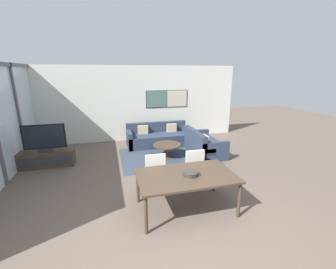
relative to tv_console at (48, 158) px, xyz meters
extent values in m
plane|color=brown|center=(2.78, -3.88, -0.23)|extent=(24.00, 24.00, 0.00)
cube|color=silver|center=(2.78, 1.99, 1.17)|extent=(8.00, 0.06, 2.80)
cube|color=#2D2D33|center=(3.99, 1.95, 1.32)|extent=(1.67, 0.01, 0.67)
cube|color=#4C7060|center=(3.58, 1.95, 1.32)|extent=(0.79, 0.02, 0.63)
cube|color=beige|center=(4.39, 1.95, 1.32)|extent=(0.79, 0.02, 0.63)
cube|color=#515156|center=(-0.70, 0.52, 1.17)|extent=(0.07, 0.08, 2.80)
cube|color=#333D4C|center=(3.42, -0.15, -0.22)|extent=(2.85, 2.13, 0.01)
cube|color=#423326|center=(0.00, 0.00, 0.00)|extent=(1.42, 0.44, 0.46)
cube|color=#2D2D33|center=(0.00, -0.22, 0.00)|extent=(1.30, 0.01, 0.25)
cube|color=#2D2D33|center=(0.00, 0.00, 0.25)|extent=(0.36, 0.20, 0.05)
cube|color=#2D2D33|center=(0.00, 0.00, 0.32)|extent=(0.06, 0.03, 0.08)
cube|color=black|center=(0.00, 0.00, 0.64)|extent=(1.09, 0.04, 0.68)
cube|color=black|center=(0.00, -0.02, 0.64)|extent=(1.01, 0.01, 0.61)
cube|color=#2D384C|center=(3.42, 1.01, -0.02)|extent=(2.22, 0.87, 0.42)
cube|color=#2D384C|center=(3.42, 1.37, 0.16)|extent=(2.22, 0.16, 0.79)
cube|color=#2D384C|center=(2.38, 1.01, 0.07)|extent=(0.14, 0.87, 0.60)
cube|color=#2D384C|center=(4.46, 1.01, 0.07)|extent=(0.14, 0.87, 0.60)
cube|color=#C6B289|center=(2.89, 1.19, 0.34)|extent=(0.36, 0.12, 0.30)
cube|color=#C6B289|center=(3.96, 1.19, 0.34)|extent=(0.36, 0.12, 0.30)
cube|color=#2D384C|center=(4.68, -0.19, -0.02)|extent=(0.87, 1.58, 0.42)
cube|color=#2D384C|center=(4.32, -0.19, 0.16)|extent=(0.16, 1.58, 0.79)
cube|color=#2D384C|center=(4.68, -0.92, 0.07)|extent=(0.87, 0.14, 0.60)
cube|color=#2D384C|center=(4.68, 0.53, 0.07)|extent=(0.87, 0.14, 0.60)
cube|color=#C6B289|center=(4.50, -0.55, 0.34)|extent=(0.12, 0.36, 0.30)
cylinder|color=#423326|center=(3.42, -0.15, -0.21)|extent=(0.39, 0.39, 0.03)
cylinder|color=#423326|center=(3.42, -0.15, -0.05)|extent=(0.16, 0.16, 0.36)
cylinder|color=#423326|center=(3.42, -0.15, 0.15)|extent=(0.87, 0.87, 0.04)
cube|color=#423326|center=(3.05, -2.95, 0.48)|extent=(1.81, 1.09, 0.04)
cylinder|color=#423326|center=(2.20, -3.44, 0.11)|extent=(0.06, 0.06, 0.68)
cylinder|color=#423326|center=(3.89, -3.44, 0.11)|extent=(0.06, 0.06, 0.68)
cylinder|color=#423326|center=(2.20, -2.47, 0.11)|extent=(0.06, 0.06, 0.68)
cylinder|color=#423326|center=(3.89, -2.47, 0.11)|extent=(0.06, 0.06, 0.68)
cube|color=beige|center=(2.60, -2.10, 0.19)|extent=(0.46, 0.46, 0.06)
cube|color=beige|center=(2.60, -2.31, 0.46)|extent=(0.42, 0.05, 0.48)
cylinder|color=#423326|center=(2.40, -2.30, -0.03)|extent=(0.04, 0.04, 0.39)
cylinder|color=#423326|center=(2.80, -2.30, -0.03)|extent=(0.04, 0.04, 0.39)
cylinder|color=#423326|center=(2.40, -1.90, -0.03)|extent=(0.04, 0.04, 0.39)
cylinder|color=#423326|center=(2.80, -1.90, -0.03)|extent=(0.04, 0.04, 0.39)
cube|color=beige|center=(3.49, -2.08, 0.19)|extent=(0.46, 0.46, 0.06)
cube|color=beige|center=(3.49, -2.29, 0.46)|extent=(0.42, 0.05, 0.48)
cylinder|color=#423326|center=(3.29, -2.28, -0.03)|extent=(0.04, 0.04, 0.39)
cylinder|color=#423326|center=(3.69, -2.28, -0.03)|extent=(0.04, 0.04, 0.39)
cylinder|color=#423326|center=(3.29, -1.88, -0.03)|extent=(0.04, 0.04, 0.39)
cylinder|color=#423326|center=(3.69, -1.88, -0.03)|extent=(0.04, 0.04, 0.39)
cylinder|color=#332D28|center=(3.12, -3.00, 0.53)|extent=(0.28, 0.28, 0.08)
torus|color=#332D28|center=(3.12, -3.00, 0.56)|extent=(0.28, 0.28, 0.02)
camera|label=1|loc=(1.73, -6.54, 2.34)|focal=24.00mm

